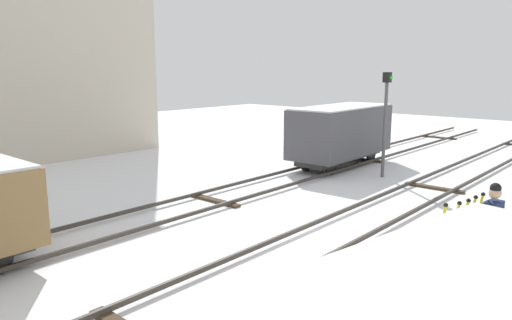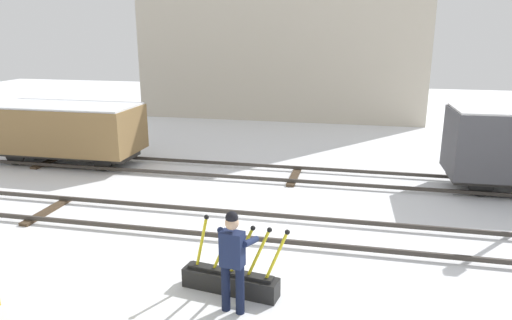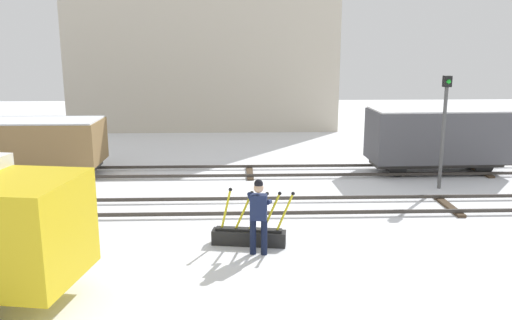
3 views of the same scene
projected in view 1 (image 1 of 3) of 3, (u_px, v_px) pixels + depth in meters
name	position (u px, v px, depth m)	size (l,w,h in m)	color
ground_plane	(339.00, 234.00, 11.52)	(60.00, 60.00, 0.00)	white
track_main_line	(339.00, 230.00, 11.49)	(44.00, 1.94, 0.18)	#38332D
track_siding_near	(214.00, 198.00, 14.30)	(44.00, 1.94, 0.18)	#38332D
switch_lever_frame	(454.00, 256.00, 9.55)	(2.01, 0.63, 1.43)	black
rail_worker	(491.00, 222.00, 9.18)	(0.62, 0.68, 1.80)	#111831
signal_post	(386.00, 114.00, 17.13)	(0.24, 0.32, 3.78)	#4C4C4C
freight_car_far_end	(341.00, 132.00, 19.25)	(5.10, 2.16, 2.44)	#2D2B28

